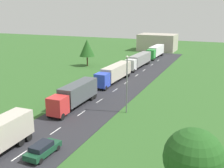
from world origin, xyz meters
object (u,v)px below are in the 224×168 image
Objects in this scene: tree_birch at (193,158)px; truck_second at (75,94)px; truck_fifth at (156,51)px; truck_third at (114,73)px; distant_building at (158,42)px; lamppost_second at (127,82)px; truck_fourth at (139,60)px; tree_oak at (87,48)px; car_second at (43,149)px.

truck_second is at bearing 141.22° from tree_birch.
tree_birch is at bearing -73.50° from truck_fifth.
distant_building reaches higher than truck_third.
lamppost_second is at bearing 124.39° from tree_birch.
distant_building is (-3.31, 34.49, 1.08)m from truck_fourth.
lamppost_second is (8.69, -33.72, 2.83)m from truck_fourth.
truck_fourth is 1.04× the size of distant_building.
distant_building is at bearing 93.59° from truck_third.
tree_oak is at bearing 114.71° from truck_second.
truck_fifth is at bearing 89.53° from truck_third.
lamppost_second is 1.35× the size of tree_birch.
car_second is 0.51× the size of lamppost_second.
tree_oak is at bearing -105.95° from distant_building.
truck_fourth is 49.82m from car_second.
truck_fourth is 2.22× the size of tree_birch.
truck_second is 1.61× the size of tree_oak.
tree_oak is (-14.13, 13.99, 2.98)m from truck_third.
lamppost_second is at bearing -61.61° from truck_third.
truck_third is at bearing 118.39° from lamppost_second.
lamppost_second is 0.63× the size of distant_building.
truck_second is 15.72m from car_second.
tree_birch is at bearing -74.41° from distant_building.
tree_oak is at bearing -124.33° from truck_fifth.
tree_oak is 39.62m from distant_building.
distant_building is (-23.88, 85.56, -1.00)m from tree_birch.
lamppost_second is (8.45, -51.28, 2.72)m from truck_fifth.
truck_third is 39.41m from tree_birch.
truck_fifth is (0.12, 52.21, 0.06)m from truck_second.
truck_second is 1.84× the size of tree_birch.
truck_fourth is at bearing -90.79° from truck_fifth.
truck_second is at bearing -90.13° from truck_fifth.
tree_oak is at bearing 127.18° from lamppost_second.
tree_oak reaches higher than truck_fifth.
lamppost_second reaches higher than car_second.
tree_birch is at bearing -5.45° from car_second.
lamppost_second reaches higher than truck_third.
tree_birch is 88.84m from distant_building.
lamppost_second reaches higher than tree_oak.
lamppost_second is 69.28m from distant_building.
car_second is 0.32× the size of distant_building.
tree_oak is (-22.88, 30.16, 0.19)m from lamppost_second.
car_second is at bearing -84.43° from truck_fourth.
truck_fifth is 1.50× the size of lamppost_second.
tree_oak is (-14.18, -3.56, 3.02)m from truck_fourth.
truck_fifth is at bearing 106.50° from tree_birch.
car_second is 16.15m from tree_birch.
truck_fourth is 55.10m from tree_birch.
truck_fourth is at bearing 90.20° from truck_second.
truck_third is 0.98× the size of truck_fourth.
truck_third is 1.92× the size of tree_oak.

